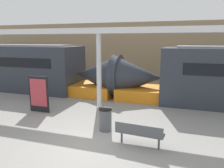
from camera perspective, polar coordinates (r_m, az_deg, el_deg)
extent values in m
plane|color=gray|center=(7.76, -5.43, -15.52)|extent=(60.00, 60.00, 0.00)
cube|color=#9E8460|center=(18.71, 9.55, 8.13)|extent=(56.00, 0.20, 5.00)
cone|color=#2D333D|center=(13.34, 6.48, 1.86)|extent=(3.04, 2.63, 2.63)
cube|color=orange|center=(13.48, 7.59, -2.26)|extent=(2.73, 2.46, 0.70)
cone|color=#2D333D|center=(14.07, -3.75, 2.40)|extent=(3.04, 2.63, 2.63)
cube|color=orange|center=(14.36, -4.77, -1.36)|extent=(2.73, 2.46, 0.70)
cube|color=#4C4F54|center=(7.53, 7.28, -12.55)|extent=(1.64, 0.58, 0.04)
cube|color=#4C4F54|center=(7.28, 6.88, -11.77)|extent=(1.61, 0.17, 0.34)
cylinder|color=#4C4F54|center=(7.81, 2.55, -13.49)|extent=(0.07, 0.07, 0.44)
cylinder|color=#4C4F54|center=(7.50, 12.14, -14.83)|extent=(0.07, 0.07, 0.44)
cylinder|color=#4C4F54|center=(8.68, -1.73, -9.41)|extent=(0.48, 0.48, 0.85)
cylinder|color=black|center=(8.53, -1.75, -6.54)|extent=(0.51, 0.51, 0.06)
cube|color=black|center=(11.31, -18.57, -2.56)|extent=(1.08, 0.06, 1.79)
cube|color=#B73842|center=(11.26, -18.71, -2.16)|extent=(0.92, 0.01, 1.36)
cylinder|color=silver|center=(11.25, -3.43, 3.22)|extent=(0.26, 0.26, 3.82)
cube|color=silver|center=(11.14, -3.56, 13.72)|extent=(28.00, 0.60, 0.28)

